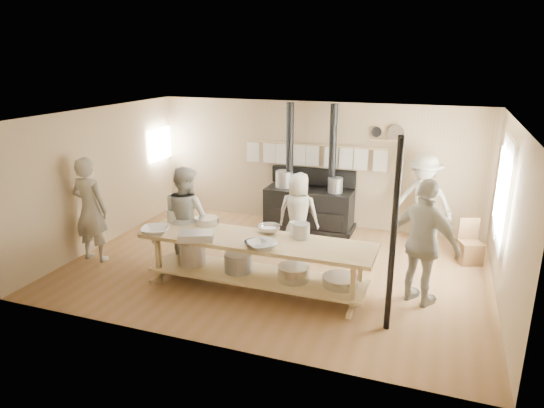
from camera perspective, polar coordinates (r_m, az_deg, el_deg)
name	(u,v)px	position (r m, az deg, el deg)	size (l,w,h in m)	color
ground	(276,267)	(8.45, 0.43, -7.40)	(7.00, 7.00, 0.00)	brown
room_shell	(276,176)	(7.91, 0.45, 3.36)	(7.00, 7.00, 7.00)	tan
window_right	(504,193)	(8.16, 25.65, 1.16)	(0.09, 1.50, 1.65)	beige
left_opening	(160,144)	(11.19, -13.05, 6.88)	(0.00, 0.90, 0.90)	white
stove	(309,204)	(10.16, 4.37, -0.01)	(1.90, 0.75, 2.60)	black
towel_rail	(314,153)	(10.17, 4.96, 5.97)	(3.00, 0.04, 0.47)	tan
back_wall_shelf	(387,135)	(9.86, 13.41, 7.90)	(0.63, 0.14, 0.32)	tan
prep_table	(256,259)	(7.47, -1.93, -6.46)	(3.60, 0.90, 0.85)	tan
support_post	(393,238)	(6.32, 14.09, -3.86)	(0.08, 0.08, 2.60)	black
cook_far_left	(90,210)	(9.00, -20.59, -0.61)	(0.68, 0.45, 1.87)	#ABA897
cook_left	(186,218)	(8.29, -10.06, -1.59)	(0.86, 0.67, 1.77)	#ABA897
cook_center	(298,214)	(8.76, 3.10, -1.16)	(0.74, 0.48, 1.52)	#ABA897
cook_right	(424,243)	(7.26, 17.46, -4.42)	(1.10, 0.46, 1.88)	#ABA897
cook_by_window	(423,200)	(9.57, 17.32, 0.46)	(1.15, 0.66, 1.78)	#ABA897
chair	(470,250)	(9.22, 22.24, -5.05)	(0.46, 0.46, 0.77)	brown
bowl_white_a	(155,231)	(7.73, -13.57, -3.05)	(0.43, 0.43, 0.11)	white
bowl_steel_a	(269,229)	(7.58, -0.35, -2.95)	(0.35, 0.35, 0.11)	silver
bowl_white_b	(262,245)	(6.96, -1.17, -4.88)	(0.41, 0.41, 0.10)	white
bowl_steel_b	(255,244)	(6.99, -1.99, -4.77)	(0.32, 0.32, 0.10)	silver
roasting_pan	(196,236)	(7.38, -8.89, -3.73)	(0.51, 0.34, 0.11)	#B2B2B7
mixing_bowl_large	(207,221)	(7.99, -7.63, -1.99)	(0.38, 0.38, 0.12)	silver
bucket_galv	(301,231)	(7.34, 3.48, -3.16)	(0.25, 0.25, 0.23)	gray
deep_bowl_enamel	(177,215)	(8.24, -11.12, -1.25)	(0.33, 0.33, 0.21)	white
pitcher	(294,229)	(7.44, 2.62, -2.92)	(0.14, 0.14, 0.22)	white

